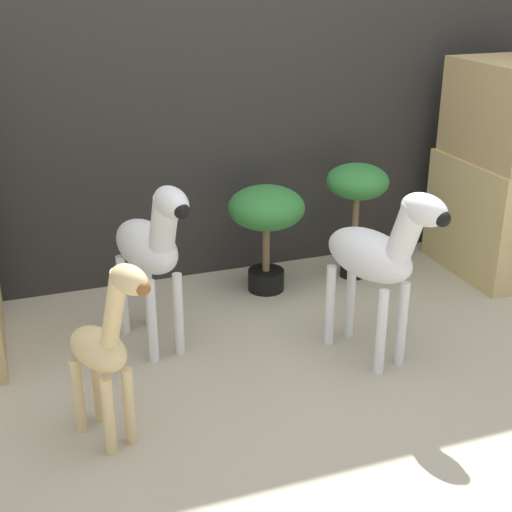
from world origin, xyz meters
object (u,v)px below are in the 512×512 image
giraffe_figurine (105,347)px  potted_palm_back (266,216)px  zebra_left (151,245)px  zebra_right (378,254)px  potted_palm_front (357,189)px

giraffe_figurine → potted_palm_back: (0.84, 0.89, 0.02)m
zebra_left → giraffe_figurine: 0.61m
zebra_right → zebra_left: size_ratio=1.00×
zebra_right → potted_palm_front: bearing=68.7°
giraffe_figurine → potted_palm_front: bearing=34.7°
zebra_left → potted_palm_back: 0.69m
zebra_right → potted_palm_front: 0.76m
zebra_right → giraffe_figurine: bearing=-169.8°
zebra_right → potted_palm_front: size_ratio=1.27×
giraffe_figurine → potted_palm_front: (1.29, 0.89, 0.09)m
zebra_left → potted_palm_front: 1.09m
potted_palm_front → potted_palm_back: 0.45m
zebra_right → zebra_left: (-0.75, 0.36, 0.00)m
potted_palm_front → giraffe_figurine: bearing=-145.3°
potted_palm_front → zebra_left: bearing=-161.1°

